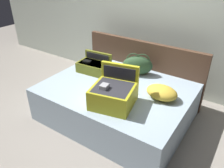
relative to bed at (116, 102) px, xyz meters
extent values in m
plane|color=gray|center=(0.00, -0.40, -0.26)|extent=(12.00, 12.00, 0.00)
cube|color=#B7C1B2|center=(0.00, 1.25, 1.04)|extent=(8.00, 0.10, 2.60)
cube|color=#99ADBC|center=(0.00, 0.00, 0.00)|extent=(2.01, 1.52, 0.51)
cube|color=#4C3323|center=(0.00, 0.80, 0.22)|extent=(2.05, 0.08, 0.95)
cube|color=gold|center=(0.20, -0.40, 0.38)|extent=(0.58, 0.55, 0.25)
cube|color=#28282D|center=(0.20, -0.40, 0.42)|extent=(0.51, 0.48, 0.18)
cube|color=#99999E|center=(0.13, -0.47, 0.53)|extent=(0.10, 0.11, 0.05)
cube|color=gold|center=(0.15, -0.16, 0.48)|extent=(0.49, 0.15, 0.45)
cube|color=#28282D|center=(0.16, -0.18, 0.48)|extent=(0.41, 0.10, 0.38)
cube|color=olive|center=(-0.56, 0.19, 0.34)|extent=(0.50, 0.32, 0.16)
cube|color=#28282D|center=(-0.56, 0.19, 0.36)|extent=(0.44, 0.28, 0.11)
cube|color=black|center=(-0.64, 0.15, 0.43)|extent=(0.13, 0.10, 0.04)
cube|color=olive|center=(-0.58, 0.35, 0.40)|extent=(0.48, 0.08, 0.28)
cube|color=#28282D|center=(-0.58, 0.32, 0.40)|extent=(0.41, 0.05, 0.24)
ellipsoid|color=#2D4C2D|center=(0.05, 0.52, 0.40)|extent=(0.51, 0.38, 0.29)
torus|color=#2D4C2D|center=(-0.02, 0.49, 0.48)|extent=(0.21, 0.10, 0.23)
torus|color=#2D4C2D|center=(0.11, 0.55, 0.48)|extent=(0.21, 0.10, 0.23)
ellipsoid|color=gold|center=(0.64, 0.09, 0.34)|extent=(0.43, 0.33, 0.17)
camera|label=1|loc=(1.48, -2.31, 1.85)|focal=36.04mm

